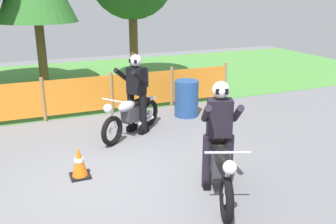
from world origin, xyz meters
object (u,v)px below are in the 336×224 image
rider_lead (137,89)px  spare_drum (186,98)px  motorcycle_trailing (220,166)px  rider_trailing (219,132)px  motorcycle_lead (132,115)px  traffic_cone (79,162)px

rider_lead → spare_drum: bearing=165.8°
motorcycle_trailing → rider_trailing: size_ratio=1.14×
motorcycle_trailing → spare_drum: motorcycle_trailing is taller
motorcycle_lead → rider_trailing: bearing=65.6°
rider_trailing → traffic_cone: size_ratio=3.19×
motorcycle_lead → rider_trailing: size_ratio=0.95×
rider_lead → rider_trailing: 2.77m
traffic_cone → spare_drum: bearing=36.7°
rider_trailing → spare_drum: 3.53m
rider_lead → motorcycle_lead: bearing=0.5°
traffic_cone → spare_drum: spare_drum is taller
motorcycle_trailing → spare_drum: 3.69m
motorcycle_trailing → rider_lead: 2.99m
motorcycle_lead → motorcycle_trailing: 2.84m
rider_lead → motorcycle_trailing: bearing=59.8°
rider_trailing → traffic_cone: rider_trailing is taller
rider_lead → traffic_cone: 2.30m
motorcycle_lead → traffic_cone: 1.99m
rider_lead → traffic_cone: bearing=9.9°
motorcycle_trailing → rider_trailing: 0.49m
motorcycle_lead → spare_drum: bearing=167.5°
traffic_cone → spare_drum: 3.68m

